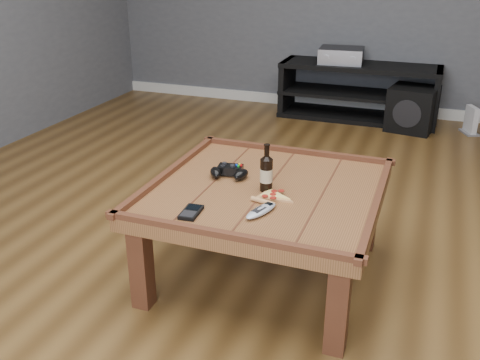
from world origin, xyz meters
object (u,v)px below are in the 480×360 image
(av_receiver, at_px, (341,55))
(subwoofer, at_px, (412,109))
(beer_bottle, at_px, (266,172))
(coffee_table, at_px, (266,200))
(pizza_slice, at_px, (272,197))
(media_console, at_px, (358,92))
(game_console, at_px, (471,121))
(smartphone, at_px, (191,212))
(remote_control, at_px, (261,210))
(game_controller, at_px, (229,172))

(av_receiver, distance_m, subwoofer, 0.79)
(beer_bottle, xyz_separation_m, subwoofer, (0.49, 2.60, -0.35))
(coffee_table, height_order, pizza_slice, coffee_table)
(media_console, xyz_separation_m, game_console, (0.97, -0.11, -0.14))
(media_console, distance_m, av_receiver, 0.37)
(media_console, distance_m, beer_bottle, 2.79)
(smartphone, relative_size, remote_control, 0.68)
(smartphone, bearing_deg, av_receiver, 85.07)
(remote_control, xyz_separation_m, game_console, (0.92, 2.88, -0.36))
(pizza_slice, bearing_deg, game_controller, 162.99)
(subwoofer, bearing_deg, coffee_table, -91.03)
(coffee_table, distance_m, game_console, 2.82)
(game_controller, distance_m, av_receiver, 2.69)
(pizza_slice, relative_size, remote_control, 1.21)
(coffee_table, relative_size, remote_control, 5.32)
(pizza_slice, height_order, subwoofer, pizza_slice)
(coffee_table, bearing_deg, av_receiver, 93.69)
(pizza_slice, height_order, smartphone, pizza_slice)
(pizza_slice, bearing_deg, beer_bottle, 138.50)
(subwoofer, bearing_deg, media_console, 170.28)
(beer_bottle, bearing_deg, av_receiver, 93.77)
(coffee_table, relative_size, subwoofer, 2.40)
(coffee_table, height_order, smartphone, coffee_table)
(beer_bottle, relative_size, pizza_slice, 0.93)
(game_console, bearing_deg, coffee_table, -133.78)
(coffee_table, distance_m, av_receiver, 2.76)
(coffee_table, relative_size, smartphone, 7.83)
(media_console, relative_size, av_receiver, 3.44)
(game_console, bearing_deg, pizza_slice, -132.11)
(media_console, bearing_deg, pizza_slice, -88.93)
(remote_control, bearing_deg, game_console, 91.56)
(smartphone, height_order, subwoofer, smartphone)
(coffee_table, bearing_deg, subwoofer, 79.19)
(game_controller, height_order, game_console, game_controller)
(media_console, relative_size, smartphone, 10.64)
(smartphone, relative_size, subwoofer, 0.31)
(beer_bottle, relative_size, remote_control, 1.12)
(media_console, xyz_separation_m, pizza_slice, (0.05, -2.85, 0.21))
(beer_bottle, xyz_separation_m, av_receiver, (-0.18, 2.77, 0.03))
(remote_control, bearing_deg, subwoofer, 100.42)
(subwoofer, bearing_deg, smartphone, -93.68)
(media_console, distance_m, pizza_slice, 2.86)
(beer_bottle, distance_m, game_console, 2.87)
(coffee_table, height_order, beer_bottle, beer_bottle)
(subwoofer, bearing_deg, game_controller, -95.70)
(beer_bottle, xyz_separation_m, game_console, (0.97, 2.66, -0.43))
(coffee_table, distance_m, remote_control, 0.27)
(av_receiver, xyz_separation_m, subwoofer, (0.67, -0.17, -0.38))
(beer_bottle, bearing_deg, subwoofer, 79.42)
(av_receiver, bearing_deg, media_console, -3.11)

